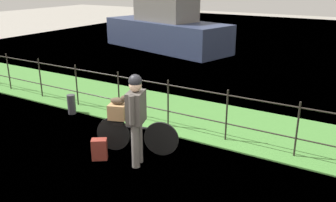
{
  "coord_description": "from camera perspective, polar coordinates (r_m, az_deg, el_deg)",
  "views": [
    {
      "loc": [
        3.17,
        -4.16,
        3.21
      ],
      "look_at": [
        -0.28,
        1.56,
        0.9
      ],
      "focal_mm": 38.34,
      "sensor_mm": 36.0,
      "label": 1
    }
  ],
  "objects": [
    {
      "name": "terrier_dog",
      "position": [
        6.75,
        -7.83,
        0.1
      ],
      "size": [
        0.32,
        0.22,
        0.18
      ],
      "color": "#4C3D2D",
      "rests_on": "wooden_crate"
    },
    {
      "name": "backpack_on_paving",
      "position": [
        6.81,
        -10.84,
        -7.54
      ],
      "size": [
        0.33,
        0.31,
        0.4
      ],
      "primitive_type": "cube",
      "rotation": [
        0.0,
        0.0,
        0.6
      ],
      "color": "maroon",
      "rests_on": "ground"
    },
    {
      "name": "bicycle_main",
      "position": [
        6.9,
        -5.1,
        -5.46
      ],
      "size": [
        1.56,
        0.55,
        0.67
      ],
      "color": "black",
      "rests_on": "ground"
    },
    {
      "name": "mooring_bollard",
      "position": [
        9.16,
        -15.08,
        -0.51
      ],
      "size": [
        0.2,
        0.2,
        0.49
      ],
      "primitive_type": "cylinder",
      "color": "#38383D",
      "rests_on": "ground"
    },
    {
      "name": "grass_strip",
      "position": [
        8.51,
        6.89,
        -3.13
      ],
      "size": [
        27.0,
        2.4,
        0.03
      ],
      "primitive_type": "cube",
      "color": "#478438",
      "rests_on": "ground"
    },
    {
      "name": "iron_fence",
      "position": [
        7.59,
        4.49,
        -0.83
      ],
      "size": [
        18.04,
        0.04,
        1.11
      ],
      "color": "#28231E",
      "rests_on": "ground"
    },
    {
      "name": "ground_plane",
      "position": [
        6.14,
        -5.38,
        -12.55
      ],
      "size": [
        60.0,
        60.0,
        0.0
      ],
      "primitive_type": "plane",
      "color": "gray"
    },
    {
      "name": "harbor_water",
      "position": [
        17.37,
        20.22,
        7.24
      ],
      "size": [
        30.0,
        30.0,
        0.0
      ],
      "primitive_type": "plane",
      "color": "#60849E",
      "rests_on": "ground"
    },
    {
      "name": "wooden_crate",
      "position": [
        6.84,
        -7.94,
        -1.64
      ],
      "size": [
        0.4,
        0.38,
        0.29
      ],
      "primitive_type": "cube",
      "rotation": [
        0.0,
        0.0,
        0.31
      ],
      "color": "#A87F51",
      "rests_on": "bicycle_main"
    },
    {
      "name": "cyclist_person",
      "position": [
        6.21,
        -5.09,
        -1.83
      ],
      "size": [
        0.37,
        0.52,
        1.68
      ],
      "color": "slate",
      "rests_on": "ground"
    },
    {
      "name": "moored_boat_near",
      "position": [
        17.05,
        -0.33,
        11.63
      ],
      "size": [
        6.71,
        3.74,
        4.36
      ],
      "color": "#2D3856",
      "rests_on": "ground"
    }
  ]
}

